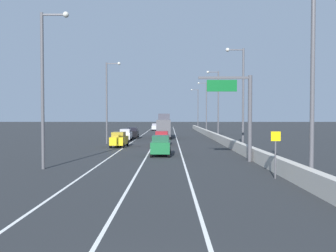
{
  "coord_description": "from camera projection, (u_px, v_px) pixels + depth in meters",
  "views": [
    {
      "loc": [
        0.28,
        -6.2,
        3.97
      ],
      "look_at": [
        -0.02,
        54.2,
        2.18
      ],
      "focal_mm": 35.81,
      "sensor_mm": 36.0,
      "label": 1
    }
  ],
  "objects": [
    {
      "name": "overhead_sign_gantry",
      "position": [
        241.0,
        107.0,
        29.07
      ],
      "size": [
        4.68,
        0.36,
        7.5
      ],
      "color": "#47474C",
      "rests_on": "ground_plane"
    },
    {
      "name": "lamp_post_right_fourth",
      "position": [
        205.0,
        104.0,
        76.42
      ],
      "size": [
        2.14,
        0.44,
        11.7
      ],
      "color": "#4C4C51",
      "rests_on": "ground_plane"
    },
    {
      "name": "lamp_post_right_second",
      "position": [
        241.0,
        93.0,
        38.01
      ],
      "size": [
        2.14,
        0.44,
        11.7
      ],
      "color": "#4C4C51",
      "rests_on": "ground_plane"
    },
    {
      "name": "car_black_5",
      "position": [
        133.0,
        133.0,
        59.92
      ],
      "size": [
        2.04,
        4.54,
        1.95
      ],
      "color": "black",
      "rests_on": "ground_plane"
    },
    {
      "name": "lane_stripe_center",
      "position": [
        157.0,
        138.0,
        61.3
      ],
      "size": [
        0.16,
        130.0,
        0.0
      ],
      "primitive_type": "cube",
      "color": "silver",
      "rests_on": "ground_plane"
    },
    {
      "name": "lamp_post_left_near",
      "position": [
        45.0,
        81.0,
        24.89
      ],
      "size": [
        2.14,
        0.44,
        11.7
      ],
      "color": "#4C4C51",
      "rests_on": "ground_plane"
    },
    {
      "name": "lamp_post_right_fifth",
      "position": [
        197.0,
        107.0,
        95.62
      ],
      "size": [
        2.14,
        0.44,
        11.7
      ],
      "color": "#4C4C51",
      "rests_on": "ground_plane"
    },
    {
      "name": "ground_plane",
      "position": [
        168.0,
        135.0,
        70.29
      ],
      "size": [
        320.0,
        320.0,
        0.0
      ],
      "primitive_type": "plane",
      "color": "#26282B"
    },
    {
      "name": "car_silver_2",
      "position": [
        155.0,
        127.0,
        92.42
      ],
      "size": [
        1.97,
        4.03,
        1.93
      ],
      "color": "#B7B7BC",
      "rests_on": "ground_plane"
    },
    {
      "name": "lamp_post_right_near",
      "position": [
        309.0,
        69.0,
        18.81
      ],
      "size": [
        2.14,
        0.44,
        11.7
      ],
      "color": "#4C4C51",
      "rests_on": "ground_plane"
    },
    {
      "name": "car_white_0",
      "position": [
        126.0,
        135.0,
        53.67
      ],
      "size": [
        1.86,
        4.48,
        1.92
      ],
      "color": "white",
      "rests_on": "ground_plane"
    },
    {
      "name": "lamp_post_left_mid",
      "position": [
        108.0,
        98.0,
        47.94
      ],
      "size": [
        2.14,
        0.44,
        11.7
      ],
      "color": "#4C4C51",
      "rests_on": "ground_plane"
    },
    {
      "name": "speed_advisory_sign",
      "position": [
        275.0,
        151.0,
        21.12
      ],
      "size": [
        0.6,
        0.11,
        3.0
      ],
      "color": "#4C4C51",
      "rests_on": "ground_plane"
    },
    {
      "name": "jersey_barrier_right",
      "position": [
        225.0,
        141.0,
        46.24
      ],
      "size": [
        0.6,
        120.0,
        1.1
      ],
      "primitive_type": "cube",
      "color": "#B2ADA3",
      "rests_on": "ground_plane"
    },
    {
      "name": "lane_stripe_right",
      "position": [
        176.0,
        138.0,
        61.28
      ],
      "size": [
        0.16,
        130.0,
        0.0
      ],
      "primitive_type": "cube",
      "color": "silver",
      "rests_on": "ground_plane"
    },
    {
      "name": "car_green_4",
      "position": [
        161.0,
        145.0,
        33.75
      ],
      "size": [
        1.99,
        4.48,
        2.03
      ],
      "color": "#196033",
      "rests_on": "ground_plane"
    },
    {
      "name": "box_truck",
      "position": [
        164.0,
        127.0,
        60.45
      ],
      "size": [
        2.51,
        9.74,
        4.42
      ],
      "color": "#4C4C51",
      "rests_on": "ground_plane"
    },
    {
      "name": "car_yellow_1",
      "position": [
        119.0,
        139.0,
        43.08
      ],
      "size": [
        1.94,
        4.44,
        1.94
      ],
      "color": "gold",
      "rests_on": "ground_plane"
    },
    {
      "name": "lane_stripe_left",
      "position": [
        138.0,
        138.0,
        61.32
      ],
      "size": [
        0.16,
        130.0,
        0.0
      ],
      "primitive_type": "cube",
      "color": "silver",
      "rests_on": "ground_plane"
    },
    {
      "name": "lamp_post_right_third",
      "position": [
        217.0,
        101.0,
        57.22
      ],
      "size": [
        2.14,
        0.44,
        11.7
      ],
      "color": "#4C4C51",
      "rests_on": "ground_plane"
    },
    {
      "name": "car_red_3",
      "position": [
        162.0,
        138.0,
        46.05
      ],
      "size": [
        2.08,
        4.2,
        1.92
      ],
      "color": "red",
      "rests_on": "ground_plane"
    }
  ]
}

